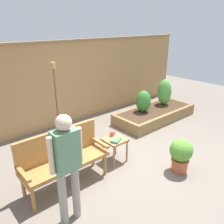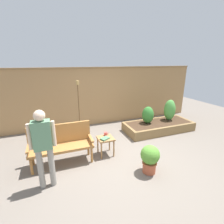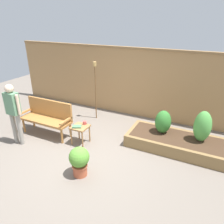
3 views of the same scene
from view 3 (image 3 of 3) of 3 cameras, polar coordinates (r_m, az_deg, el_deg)
The scene contains 12 objects.
ground_plane at distance 5.24m, azimuth -7.11°, elevation -10.74°, with size 14.00×14.00×0.00m, color #70665B.
fence_back at distance 6.89m, azimuth 4.29°, elevation 8.08°, with size 8.40×0.14×2.16m.
garden_bench at distance 6.05m, azimuth -16.77°, elevation -0.75°, with size 1.44×0.48×0.94m.
side_table at distance 5.44m, azimuth -8.46°, elevation -4.56°, with size 0.40×0.40×0.48m.
cup_on_table at distance 5.45m, azimuth -7.29°, elevation -2.89°, with size 0.12×0.09×0.09m.
book_on_table at distance 5.36m, azimuth -9.32°, elevation -3.84°, with size 0.22×0.15×0.04m, color #4C7A56.
potted_boxwood at distance 4.42m, azimuth -8.68°, elevation -12.49°, with size 0.41×0.41×0.64m.
raised_planter_bed at distance 5.53m, azimuth 16.80°, elevation -7.84°, with size 2.40×1.00×0.30m.
shrub_near_bench at distance 5.46m, azimuth 13.42°, elevation -2.55°, with size 0.39×0.39×0.59m.
shrub_far_corner at distance 5.34m, azimuth 22.93°, elevation -3.55°, with size 0.39×0.39×0.75m.
tiki_torch at distance 6.48m, azimuth -4.50°, elevation 8.23°, with size 0.10×0.10×1.79m.
person_by_bench at distance 5.67m, azimuth -24.78°, elevation 0.62°, with size 0.47×0.20×1.56m.
Camera 3 is at (2.46, -3.55, 2.97)m, focal length 34.36 mm.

